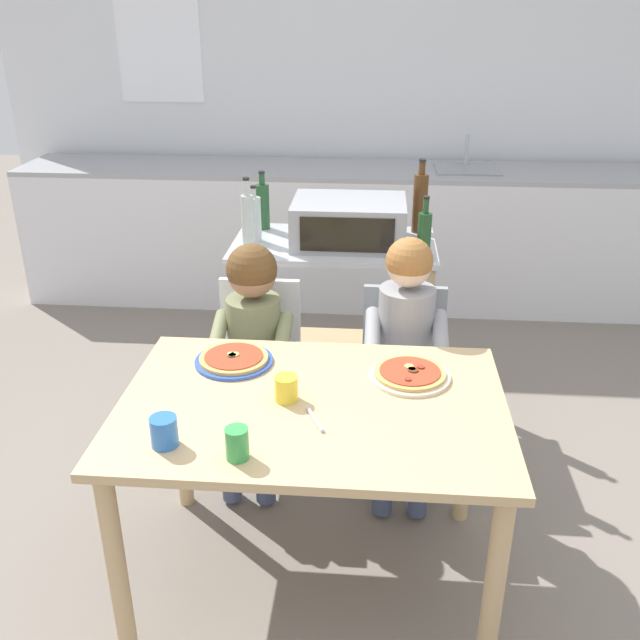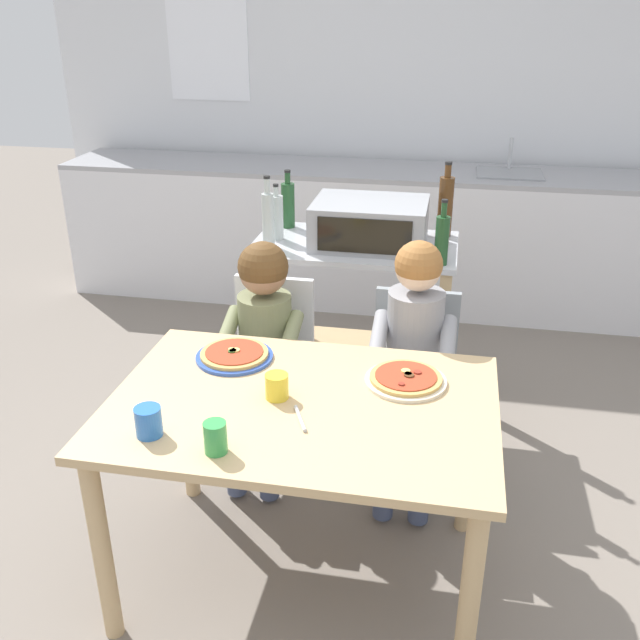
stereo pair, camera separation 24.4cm
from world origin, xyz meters
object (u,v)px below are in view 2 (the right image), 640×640
object	(u,v)px
bottle_tall_green_wine	(445,205)
child_in_grey_shirt	(413,346)
toaster_oven	(370,223)
pizza_plate_cream	(406,379)
drinking_cup_yellow	(277,386)
dining_chair_right	(412,376)
dining_table	(302,429)
drinking_cup_blue	(148,422)
bottle_squat_spirits	(442,239)
drinking_cup_green	(215,437)
pizza_plate_blue_rimmed	(234,355)
bottle_slim_sauce	(277,217)
dining_chair_left	(270,359)
kitchen_island_cart	(354,303)
bottle_brown_beer	(288,204)
child_in_olive_shirt	(261,331)
bottle_dark_olive_oil	(268,218)
serving_spoon	(300,418)

from	to	relation	value
bottle_tall_green_wine	child_in_grey_shirt	size ratio (longest dim) A/B	0.33
toaster_oven	bottle_tall_green_wine	size ratio (longest dim) A/B	1.46
pizza_plate_cream	drinking_cup_yellow	world-z (taller)	drinking_cup_yellow
dining_chair_right	dining_table	bearing A→B (deg)	-114.64
dining_table	drinking_cup_blue	distance (m)	0.50
bottle_squat_spirits	drinking_cup_green	size ratio (longest dim) A/B	2.93
pizza_plate_blue_rimmed	pizza_plate_cream	bearing A→B (deg)	-5.42
bottle_squat_spirits	pizza_plate_cream	distance (m)	0.82
bottle_slim_sauce	dining_chair_left	xyz separation A→B (m)	(0.07, -0.45, -0.50)
dining_table	dining_chair_right	size ratio (longest dim) A/B	1.52
pizza_plate_blue_rimmed	drinking_cup_green	xyz separation A→B (m)	(0.12, -0.55, 0.03)
dining_table	pizza_plate_blue_rimmed	size ratio (longest dim) A/B	4.49
kitchen_island_cart	drinking_cup_green	world-z (taller)	kitchen_island_cart
bottle_tall_green_wine	drinking_cup_yellow	world-z (taller)	bottle_tall_green_wine
bottle_brown_beer	child_in_olive_shirt	xyz separation A→B (m)	(0.07, -0.76, -0.32)
bottle_brown_beer	bottle_squat_spirits	bearing A→B (deg)	-27.58
bottle_brown_beer	child_in_grey_shirt	size ratio (longest dim) A/B	0.26
toaster_oven	dining_chair_left	bearing A→B (deg)	-128.23
bottle_dark_olive_oil	drinking_cup_blue	size ratio (longest dim) A/B	3.54
dining_chair_left	drinking_cup_green	xyz separation A→B (m)	(0.12, -1.03, 0.30)
child_in_grey_shirt	pizza_plate_cream	size ratio (longest dim) A/B	3.88
bottle_brown_beer	dining_chair_left	distance (m)	0.82
bottle_slim_sauce	bottle_tall_green_wine	size ratio (longest dim) A/B	0.75
toaster_oven	bottle_tall_green_wine	distance (m)	0.39
child_in_grey_shirt	serving_spoon	size ratio (longest dim) A/B	7.57
bottle_brown_beer	dining_table	world-z (taller)	bottle_brown_beer
child_in_grey_shirt	pizza_plate_blue_rimmed	size ratio (longest dim) A/B	3.86
bottle_dark_olive_oil	bottle_tall_green_wine	distance (m)	0.83
bottle_squat_spirits	bottle_tall_green_wine	bearing A→B (deg)	90.10
child_in_olive_shirt	pizza_plate_cream	world-z (taller)	child_in_olive_shirt
dining_chair_right	pizza_plate_blue_rimmed	distance (m)	0.80
dining_table	pizza_plate_blue_rimmed	bearing A→B (deg)	141.01
dining_chair_right	serving_spoon	bearing A→B (deg)	-110.52
drinking_cup_green	serving_spoon	xyz separation A→B (m)	(0.20, 0.21, -0.04)
bottle_tall_green_wine	drinking_cup_yellow	xyz separation A→B (m)	(-0.47, -1.36, -0.25)
drinking_cup_green	dining_chair_left	bearing A→B (deg)	96.62
child_in_grey_shirt	toaster_oven	bearing A→B (deg)	112.71
drinking_cup_yellow	bottle_dark_olive_oil	bearing A→B (deg)	105.94
bottle_slim_sauce	dining_chair_right	xyz separation A→B (m)	(0.69, -0.48, -0.50)
bottle_tall_green_wine	drinking_cup_green	distance (m)	1.79
bottle_brown_beer	dining_chair_right	distance (m)	1.08
child_in_olive_shirt	drinking_cup_yellow	size ratio (longest dim) A/B	12.10
bottle_dark_olive_oil	dining_chair_left	size ratio (longest dim) A/B	0.40
dining_table	drinking_cup_blue	bearing A→B (deg)	-146.06
bottle_tall_green_wine	child_in_grey_shirt	bearing A→B (deg)	-95.20
dining_table	pizza_plate_cream	size ratio (longest dim) A/B	4.51
serving_spoon	pizza_plate_cream	bearing A→B (deg)	44.49
pizza_plate_blue_rimmed	drinking_cup_blue	size ratio (longest dim) A/B	3.02
dining_chair_right	drinking_cup_yellow	world-z (taller)	dining_chair_right
kitchen_island_cart	dining_chair_left	size ratio (longest dim) A/B	1.15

